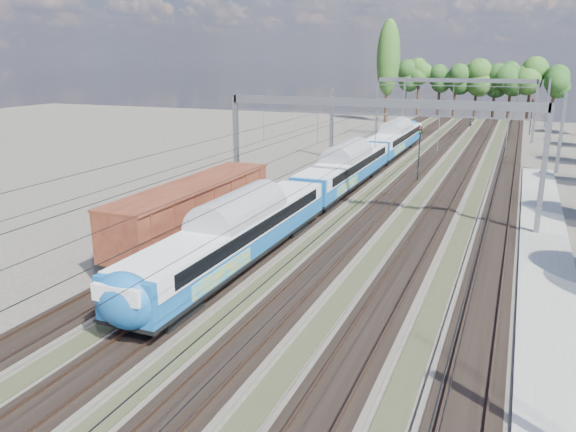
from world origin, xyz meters
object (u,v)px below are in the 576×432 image
at_px(worker, 471,123).
at_px(signal_near, 419,147).
at_px(freight_boxcar, 195,210).
at_px(emu_train, 345,164).
at_px(signal_far, 532,112).

distance_m(worker, signal_near, 50.26).
bearing_deg(freight_boxcar, worker, 82.02).
distance_m(freight_boxcar, worker, 76.21).
distance_m(emu_train, signal_near, 8.81).
distance_m(freight_boxcar, signal_far, 71.25).
bearing_deg(worker, signal_near, -163.24).
distance_m(emu_train, worker, 57.44).
bearing_deg(emu_train, freight_boxcar, -103.78).
height_order(signal_near, signal_far, signal_far).
distance_m(freight_boxcar, signal_near, 27.16).
bearing_deg(signal_far, worker, 155.30).
bearing_deg(freight_boxcar, emu_train, 76.22).
relative_size(freight_boxcar, signal_far, 2.72).
bearing_deg(emu_train, signal_near, 52.00).
bearing_deg(signal_far, freight_boxcar, -94.69).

